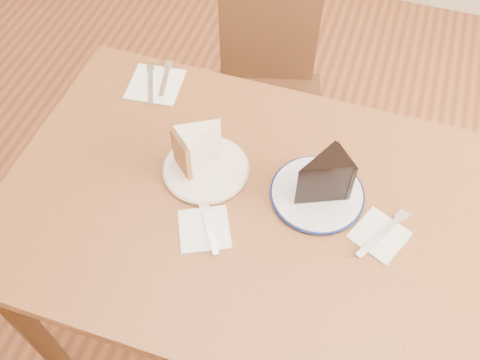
% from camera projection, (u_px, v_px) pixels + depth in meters
% --- Properties ---
extents(ground, '(4.00, 4.00, 0.00)m').
position_uv_depth(ground, '(247.00, 320.00, 1.88)').
color(ground, '#542916').
rests_on(ground, ground).
extents(table, '(1.20, 0.80, 0.75)m').
position_uv_depth(table, '(250.00, 225.00, 1.35)').
color(table, '#562E17').
rests_on(table, ground).
extents(chair_far, '(0.48, 0.48, 0.80)m').
position_uv_depth(chair_far, '(266.00, 100.00, 1.89)').
color(chair_far, black).
rests_on(chair_far, ground).
extents(plate_cream, '(0.20, 0.20, 0.01)m').
position_uv_depth(plate_cream, '(206.00, 169.00, 1.32)').
color(plate_cream, white).
rests_on(plate_cream, table).
extents(plate_navy, '(0.22, 0.22, 0.01)m').
position_uv_depth(plate_navy, '(317.00, 194.00, 1.28)').
color(plate_navy, white).
rests_on(plate_navy, table).
extents(carrot_cake, '(0.12, 0.13, 0.11)m').
position_uv_depth(carrot_cake, '(202.00, 146.00, 1.29)').
color(carrot_cake, beige).
rests_on(carrot_cake, plate_cream).
extents(chocolate_cake, '(0.14, 0.14, 0.12)m').
position_uv_depth(chocolate_cake, '(318.00, 181.00, 1.22)').
color(chocolate_cake, black).
rests_on(chocolate_cake, plate_navy).
extents(napkin_cream, '(0.15, 0.15, 0.00)m').
position_uv_depth(napkin_cream, '(204.00, 229.00, 1.23)').
color(napkin_cream, white).
rests_on(napkin_cream, table).
extents(napkin_navy, '(0.14, 0.14, 0.00)m').
position_uv_depth(napkin_navy, '(379.00, 235.00, 1.22)').
color(napkin_navy, white).
rests_on(napkin_navy, table).
extents(napkin_spare, '(0.16, 0.16, 0.00)m').
position_uv_depth(napkin_spare, '(155.00, 84.00, 1.50)').
color(napkin_spare, white).
rests_on(napkin_spare, table).
extents(fork_cream, '(0.09, 0.13, 0.00)m').
position_uv_depth(fork_cream, '(210.00, 229.00, 1.23)').
color(fork_cream, silver).
rests_on(fork_cream, napkin_cream).
extents(knife_navy, '(0.10, 0.16, 0.00)m').
position_uv_depth(knife_navy, '(382.00, 234.00, 1.22)').
color(knife_navy, silver).
rests_on(knife_navy, napkin_navy).
extents(fork_spare, '(0.04, 0.14, 0.00)m').
position_uv_depth(fork_spare, '(165.00, 79.00, 1.51)').
color(fork_spare, silver).
rests_on(fork_spare, napkin_spare).
extents(knife_spare, '(0.08, 0.15, 0.00)m').
position_uv_depth(knife_spare, '(151.00, 84.00, 1.50)').
color(knife_spare, silver).
rests_on(knife_spare, napkin_spare).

